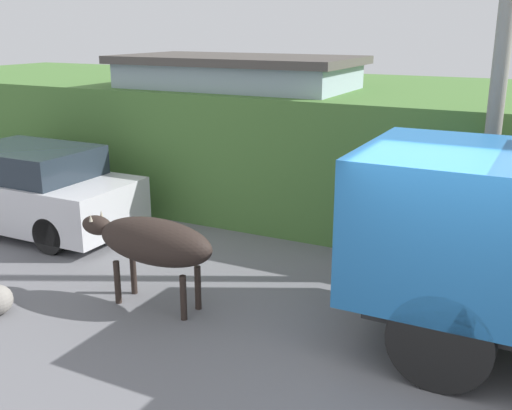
# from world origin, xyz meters

# --- Properties ---
(ground_plane) EXTENTS (60.00, 60.00, 0.00)m
(ground_plane) POSITION_xyz_m (0.00, 0.00, 0.00)
(ground_plane) COLOR slate
(building_backdrop) EXTENTS (5.01, 2.70, 3.23)m
(building_backdrop) POSITION_xyz_m (-5.44, 5.13, 1.63)
(building_backdrop) COLOR #99ADB7
(building_backdrop) RESTS_ON ground_plane
(brown_cow) EXTENTS (2.18, 0.66, 1.30)m
(brown_cow) POSITION_xyz_m (-4.11, 0.24, 0.96)
(brown_cow) COLOR #2D231E
(brown_cow) RESTS_ON ground_plane
(parked_suv) EXTENTS (4.39, 1.88, 1.63)m
(parked_suv) POSITION_xyz_m (-8.28, 1.89, 0.79)
(parked_suv) COLOR silver
(parked_suv) RESTS_ON ground_plane
(pedestrian_on_hill) EXTENTS (0.30, 0.30, 1.62)m
(pedestrian_on_hill) POSITION_xyz_m (-1.70, 3.27, 0.90)
(pedestrian_on_hill) COLOR #38332D
(pedestrian_on_hill) RESTS_ON ground_plane
(utility_pole) EXTENTS (0.90, 0.23, 6.86)m
(utility_pole) POSITION_xyz_m (-0.15, 3.24, 3.54)
(utility_pole) COLOR gray
(utility_pole) RESTS_ON ground_plane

